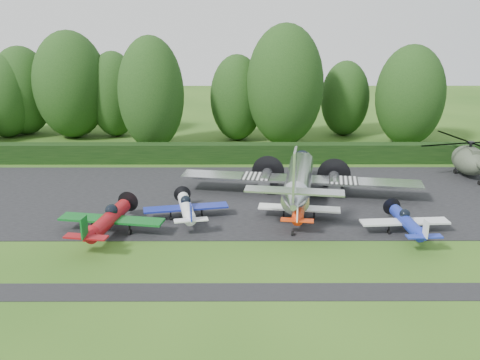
{
  "coord_description": "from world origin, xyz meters",
  "views": [
    {
      "loc": [
        -1.76,
        -32.91,
        15.31
      ],
      "look_at": [
        -1.64,
        7.12,
        2.5
      ],
      "focal_mm": 40.0,
      "sensor_mm": 36.0,
      "label": 1
    }
  ],
  "objects_px": {
    "transport_plane": "(299,180)",
    "helicopter": "(469,158)",
    "light_plane_red": "(108,220)",
    "light_plane_white": "(187,208)",
    "light_plane_blue": "(407,222)",
    "light_plane_orange": "(299,208)"
  },
  "relations": [
    {
      "from": "transport_plane",
      "to": "helicopter",
      "type": "distance_m",
      "value": 18.22
    },
    {
      "from": "light_plane_red",
      "to": "light_plane_white",
      "type": "xyz_separation_m",
      "value": [
        5.23,
        2.84,
        -0.18
      ]
    },
    {
      "from": "light_plane_white",
      "to": "light_plane_blue",
      "type": "bearing_deg",
      "value": 1.1
    },
    {
      "from": "light_plane_red",
      "to": "helicopter",
      "type": "relative_size",
      "value": 0.64
    },
    {
      "from": "light_plane_red",
      "to": "helicopter",
      "type": "xyz_separation_m",
      "value": [
        31.15,
        13.98,
        0.62
      ]
    },
    {
      "from": "light_plane_red",
      "to": "light_plane_blue",
      "type": "bearing_deg",
      "value": -9.67
    },
    {
      "from": "light_plane_red",
      "to": "light_plane_orange",
      "type": "xyz_separation_m",
      "value": [
        13.73,
        2.81,
        -0.22
      ]
    },
    {
      "from": "transport_plane",
      "to": "light_plane_blue",
      "type": "relative_size",
      "value": 3.06
    },
    {
      "from": "light_plane_white",
      "to": "light_plane_blue",
      "type": "xyz_separation_m",
      "value": [
        15.83,
        -2.85,
        -0.02
      ]
    },
    {
      "from": "light_plane_white",
      "to": "light_plane_orange",
      "type": "xyz_separation_m",
      "value": [
        8.49,
        -0.03,
        -0.03
      ]
    },
    {
      "from": "transport_plane",
      "to": "light_plane_blue",
      "type": "height_order",
      "value": "transport_plane"
    },
    {
      "from": "light_plane_blue",
      "to": "helicopter",
      "type": "xyz_separation_m",
      "value": [
        10.08,
        13.99,
        0.82
      ]
    },
    {
      "from": "transport_plane",
      "to": "light_plane_white",
      "type": "xyz_separation_m",
      "value": [
        -8.98,
        -4.4,
        -0.79
      ]
    },
    {
      "from": "light_plane_white",
      "to": "helicopter",
      "type": "xyz_separation_m",
      "value": [
        25.91,
        11.14,
        0.8
      ]
    },
    {
      "from": "transport_plane",
      "to": "light_plane_blue",
      "type": "xyz_separation_m",
      "value": [
        6.85,
        -7.24,
        -0.81
      ]
    },
    {
      "from": "helicopter",
      "to": "light_plane_blue",
      "type": "bearing_deg",
      "value": -126.68
    },
    {
      "from": "light_plane_white",
      "to": "helicopter",
      "type": "distance_m",
      "value": 28.22
    },
    {
      "from": "light_plane_red",
      "to": "light_plane_white",
      "type": "distance_m",
      "value": 5.96
    },
    {
      "from": "transport_plane",
      "to": "helicopter",
      "type": "relative_size",
      "value": 1.64
    },
    {
      "from": "light_plane_red",
      "to": "light_plane_blue",
      "type": "relative_size",
      "value": 1.2
    },
    {
      "from": "light_plane_red",
      "to": "light_plane_orange",
      "type": "height_order",
      "value": "light_plane_red"
    },
    {
      "from": "transport_plane",
      "to": "light_plane_orange",
      "type": "xyz_separation_m",
      "value": [
        -0.49,
        -4.43,
        -0.82
      ]
    }
  ]
}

